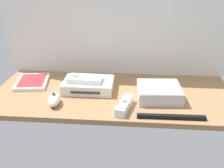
# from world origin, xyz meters

# --- Properties ---
(ground_plane) EXTENTS (1.00, 0.48, 0.02)m
(ground_plane) POSITION_xyz_m (0.00, 0.00, -0.01)
(ground_plane) COLOR #936D47
(ground_plane) RESTS_ON ground
(back_wall) EXTENTS (1.10, 0.01, 0.64)m
(back_wall) POSITION_xyz_m (0.00, 0.25, 0.32)
(back_wall) COLOR white
(back_wall) RESTS_ON ground
(game_console) EXTENTS (0.21, 0.17, 0.04)m
(game_console) POSITION_xyz_m (-0.10, 0.02, 0.02)
(game_console) COLOR white
(game_console) RESTS_ON ground_plane
(mini_computer) EXTENTS (0.18, 0.18, 0.05)m
(mini_computer) POSITION_xyz_m (0.19, -0.03, 0.03)
(mini_computer) COLOR silver
(mini_computer) RESTS_ON ground_plane
(game_case) EXTENTS (0.17, 0.21, 0.02)m
(game_case) POSITION_xyz_m (-0.37, 0.07, 0.01)
(game_case) COLOR white
(game_case) RESTS_ON ground_plane
(remote_wand) EXTENTS (0.06, 0.15, 0.03)m
(remote_wand) POSITION_xyz_m (0.06, -0.14, 0.02)
(remote_wand) COLOR white
(remote_wand) RESTS_ON ground_plane
(remote_nunchuk) EXTENTS (0.06, 0.11, 0.05)m
(remote_nunchuk) POSITION_xyz_m (-0.21, -0.13, 0.02)
(remote_nunchuk) COLOR white
(remote_nunchuk) RESTS_ON ground_plane
(remote_classic_pad) EXTENTS (0.15, 0.09, 0.02)m
(remote_classic_pad) POSITION_xyz_m (-0.12, 0.01, 0.05)
(remote_classic_pad) COLOR white
(remote_classic_pad) RESTS_ON game_console
(sensor_bar) EXTENTS (0.24, 0.02, 0.01)m
(sensor_bar) POSITION_xyz_m (0.23, -0.20, 0.01)
(sensor_bar) COLOR black
(sensor_bar) RESTS_ON ground_plane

